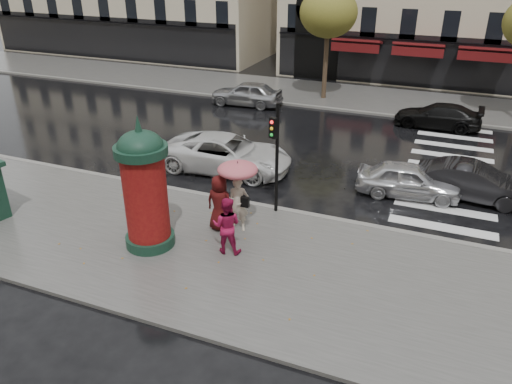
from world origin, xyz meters
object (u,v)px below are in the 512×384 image
at_px(traffic_light, 276,149).
at_px(car_black, 438,116).
at_px(car_silver, 409,180).
at_px(morris_column, 145,186).
at_px(car_far_silver, 246,93).
at_px(car_darkgrey, 473,182).
at_px(car_white, 227,154).
at_px(woman_umbrella, 238,185).
at_px(woman_red, 227,225).
at_px(man_burgundy, 220,203).

distance_m(traffic_light, car_black, 13.28).
bearing_deg(car_silver, car_black, -8.15).
xyz_separation_m(morris_column, car_far_silver, (-3.38, 15.82, -1.44)).
bearing_deg(car_darkgrey, car_white, 100.15).
height_order(car_darkgrey, car_white, car_white).
bearing_deg(car_black, car_white, -38.91).
xyz_separation_m(traffic_light, car_far_silver, (-6.31, 12.27, -1.80)).
xyz_separation_m(morris_column, car_black, (7.63, 15.82, -1.54)).
xyz_separation_m(woman_umbrella, car_far_silver, (-5.63, 13.94, -1.04)).
height_order(woman_red, morris_column, morris_column).
bearing_deg(woman_red, car_black, -119.27).
distance_m(woman_umbrella, car_darkgrey, 9.19).
xyz_separation_m(woman_red, man_burgundy, (-0.81, 1.19, 0.05)).
xyz_separation_m(traffic_light, car_darkgrey, (6.51, 3.97, -1.84)).
relative_size(woman_red, morris_column, 0.43).
distance_m(morris_column, car_silver, 10.06).
height_order(woman_umbrella, car_darkgrey, woman_umbrella).
bearing_deg(woman_red, car_far_silver, -79.72).
bearing_deg(car_silver, car_darkgrey, -79.78).
height_order(woman_umbrella, car_white, woman_umbrella).
distance_m(woman_red, car_white, 6.58).
height_order(car_darkgrey, car_black, car_darkgrey).
distance_m(car_silver, car_white, 7.51).
relative_size(woman_umbrella, car_black, 0.57).
bearing_deg(morris_column, man_burgundy, 45.85).
distance_m(woman_red, traffic_light, 3.40).
relative_size(woman_red, car_white, 0.33).
xyz_separation_m(car_white, car_far_silver, (-3.06, 9.34, -0.04)).
bearing_deg(car_far_silver, woman_umbrella, 18.73).
xyz_separation_m(car_black, car_far_silver, (-11.01, 0.00, 0.09)).
bearing_deg(traffic_light, woman_red, -98.73).
height_order(woman_umbrella, car_far_silver, woman_umbrella).
distance_m(woman_umbrella, car_white, 5.36).
distance_m(car_white, car_far_silver, 9.83).
bearing_deg(car_darkgrey, woman_red, 139.16).
height_order(woman_red, traffic_light, traffic_light).
bearing_deg(car_black, car_far_silver, -88.51).
xyz_separation_m(morris_column, car_darkgrey, (9.44, 7.52, -1.48)).
height_order(traffic_light, car_far_silver, traffic_light).
bearing_deg(car_black, traffic_light, -19.45).
bearing_deg(traffic_light, car_far_silver, 117.20).
bearing_deg(car_far_silver, morris_column, 8.78).
height_order(woman_red, car_far_silver, woman_red).
height_order(traffic_light, car_black, traffic_light).
relative_size(woman_umbrella, morris_column, 0.58).
height_order(car_silver, car_black, car_silver).
height_order(woman_umbrella, morris_column, morris_column).
bearing_deg(car_black, woman_red, -17.16).
xyz_separation_m(woman_red, car_silver, (4.70, 6.36, -0.38)).
xyz_separation_m(woman_umbrella, morris_column, (-2.25, -1.88, 0.40)).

